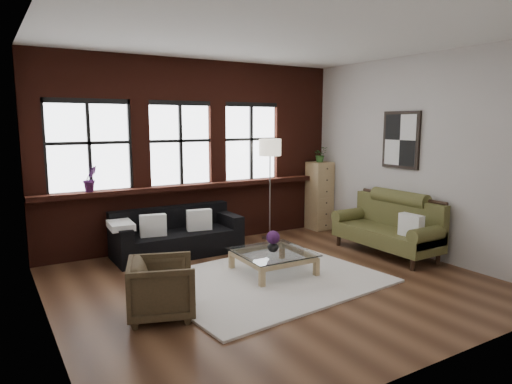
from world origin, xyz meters
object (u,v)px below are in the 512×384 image
vase (273,246)px  floor_lamp (270,186)px  coffee_table (273,263)px  drawer_chest (319,196)px  dark_sofa (178,232)px  armchair (162,288)px  vintage_settee (386,225)px

vase → floor_lamp: floor_lamp is taller
coffee_table → floor_lamp: 2.13m
vase → coffee_table: bearing=90.0°
vase → drawer_chest: bearing=38.4°
dark_sofa → floor_lamp: bearing=2.5°
vase → floor_lamp: (1.03, 1.67, 0.59)m
coffee_table → drawer_chest: bearing=38.4°
coffee_table → drawer_chest: drawer_chest is taller
armchair → vase: (1.85, 0.57, 0.08)m
dark_sofa → armchair: size_ratio=2.83×
vase → drawer_chest: drawer_chest is taller
armchair → drawer_chest: (4.17, 2.41, 0.35)m
coffee_table → armchair: bearing=-162.8°
vase → drawer_chest: size_ratio=0.12×
dark_sofa → drawer_chest: (3.13, 0.25, 0.31)m
dark_sofa → armchair: bearing=-115.7°
vase → floor_lamp: bearing=58.4°
vase → drawer_chest: 2.98m
floor_lamp → coffee_table: bearing=-121.6°
vintage_settee → drawer_chest: drawer_chest is taller
coffee_table → vase: (0.00, -0.00, 0.25)m
armchair → coffee_table: 1.94m
drawer_chest → vintage_settee: bearing=-96.6°
vintage_settee → floor_lamp: (-1.07, 1.82, 0.50)m
vintage_settee → drawer_chest: 2.01m
vintage_settee → dark_sofa: bearing=149.0°
vintage_settee → coffee_table: size_ratio=1.86×
armchair → floor_lamp: (2.88, 2.25, 0.67)m
coffee_table → floor_lamp: floor_lamp is taller
armchair → drawer_chest: 4.83m
vintage_settee → vase: 2.10m
vintage_settee → armchair: size_ratio=2.58×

